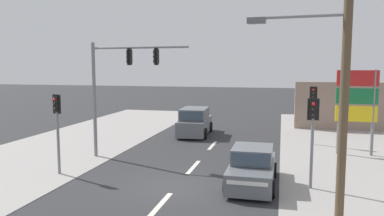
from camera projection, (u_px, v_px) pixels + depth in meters
name	position (u px, v px, depth m)	size (l,w,h in m)	color
ground_plane	(176.00, 187.00, 14.91)	(140.00, 140.00, 0.00)	#303033
lane_dash_near	(160.00, 205.00, 12.98)	(0.20, 2.40, 0.01)	silver
lane_dash_mid	(193.00, 167.00, 17.81)	(0.20, 2.40, 0.01)	silver
lane_dash_far	(212.00, 145.00, 22.64)	(0.20, 2.40, 0.01)	silver
kerb_left_verge	(49.00, 152.00, 20.75)	(8.00, 40.00, 0.02)	#A39E99
utility_pole_foreground_right	(340.00, 69.00, 10.85)	(3.78, 0.52, 8.68)	brown
traffic_signal_mast	(116.00, 79.00, 19.09)	(5.28, 0.54, 6.00)	slate
pedestal_signal_right_kerb	(313.00, 128.00, 14.39)	(0.44, 0.29, 3.56)	slate
pedestal_signal_left_kerb	(57.00, 120.00, 16.39)	(0.44, 0.31, 3.56)	slate
pedestal_signal_far_median	(313.00, 105.00, 22.62)	(0.44, 0.30, 3.56)	slate
shopping_plaza_sign	(357.00, 100.00, 19.90)	(2.10, 0.16, 4.60)	slate
shopfront_wall_far	(379.00, 107.00, 27.61)	(12.00, 1.00, 3.60)	gray
suv_oncoming_mid	(195.00, 122.00, 26.05)	(2.26, 4.63, 1.90)	slate
sedan_crossing_left	(252.00, 168.00, 15.08)	(1.90, 4.25, 1.56)	slate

